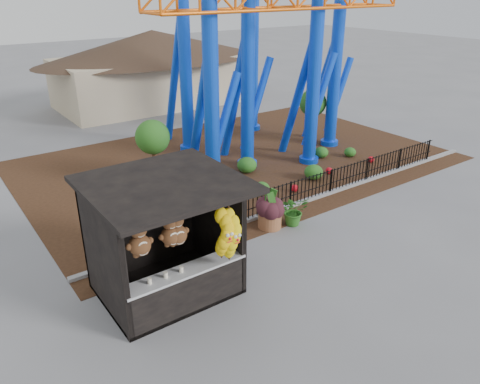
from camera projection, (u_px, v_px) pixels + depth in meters
ground at (285, 272)px, 12.85m from camera, size 120.00×120.00×0.00m
mulch_bed at (237, 161)px, 20.91m from camera, size 18.00×12.00×0.02m
curb at (315, 198)px, 17.18m from camera, size 18.00×0.18×0.12m
prize_booth at (169, 243)px, 11.30m from camera, size 3.50×3.40×3.12m
picket_fence at (333, 181)px, 17.47m from camera, size 12.20×0.06×1.00m
roller_coaster at (255, 5)px, 19.04m from camera, size 11.00×6.37×10.82m
terracotta_planter at (270, 219)px, 15.11m from camera, size 0.94×0.94×0.59m
planter_foliage at (270, 202)px, 14.86m from camera, size 0.70×0.70×0.64m
potted_plant at (294, 210)px, 15.22m from camera, size 1.09×1.01×1.01m
landscaping at (290, 167)px, 19.36m from camera, size 8.13×3.20×0.66m
pavilion at (153, 55)px, 29.62m from camera, size 15.00×15.00×4.80m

